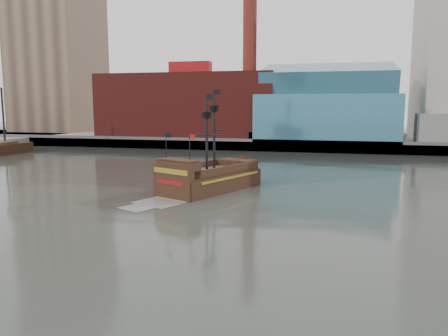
# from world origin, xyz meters

# --- Properties ---
(ground) EXTENTS (400.00, 400.00, 0.00)m
(ground) POSITION_xyz_m (0.00, 0.00, 0.00)
(ground) COLOR #2B2F29
(ground) RESTS_ON ground
(promenade_far) EXTENTS (220.00, 60.00, 2.00)m
(promenade_far) POSITION_xyz_m (0.00, 92.00, 1.00)
(promenade_far) COLOR slate
(promenade_far) RESTS_ON ground
(seawall) EXTENTS (220.00, 1.00, 2.60)m
(seawall) POSITION_xyz_m (0.00, 62.50, 1.30)
(seawall) COLOR #4C4C49
(seawall) RESTS_ON ground
(skyline) EXTENTS (149.00, 45.00, 62.00)m
(skyline) POSITION_xyz_m (5.21, 84.56, 24.55)
(skyline) COLOR brown
(skyline) RESTS_ON promenade_far
(pirate_ship) EXTENTS (11.11, 17.01, 12.31)m
(pirate_ship) POSITION_xyz_m (-1.97, 17.99, 1.12)
(pirate_ship) COLOR black
(pirate_ship) RESTS_ON ground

